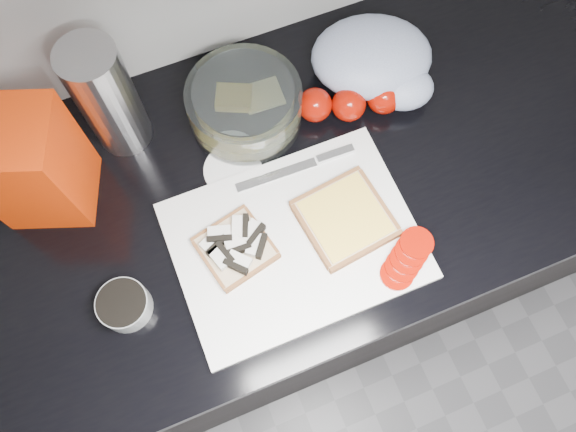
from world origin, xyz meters
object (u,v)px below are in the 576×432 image
(glass_bowl, at_px, (245,106))
(steel_canister, at_px, (107,98))
(cutting_board, at_px, (295,241))
(bread_bag, at_px, (31,165))

(glass_bowl, relative_size, steel_canister, 0.89)
(cutting_board, bearing_deg, glass_bowl, 87.87)
(glass_bowl, height_order, bread_bag, bread_bag)
(cutting_board, xyz_separation_m, glass_bowl, (0.01, 0.26, 0.04))
(cutting_board, distance_m, steel_canister, 0.39)
(glass_bowl, distance_m, steel_canister, 0.23)
(cutting_board, xyz_separation_m, bread_bag, (-0.35, 0.24, 0.10))
(glass_bowl, xyz_separation_m, bread_bag, (-0.36, -0.02, 0.07))
(bread_bag, bearing_deg, cutting_board, -14.09)
(cutting_board, height_order, glass_bowl, glass_bowl)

